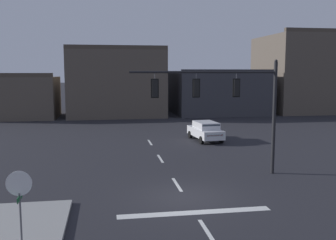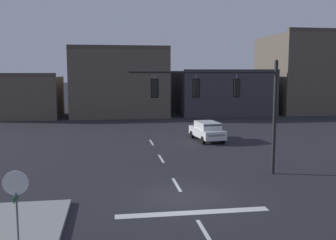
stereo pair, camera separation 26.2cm
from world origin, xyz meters
The scene contains 7 objects.
ground_plane centered at (0.00, 0.00, 0.00)m, with size 400.00×400.00×0.00m, color #232328.
stop_bar_paint centered at (0.00, -2.00, 0.00)m, with size 6.40×0.50×0.01m, color silver.
lane_centreline centered at (0.00, 2.00, 0.00)m, with size 0.16×26.40×0.01m.
signal_mast_near_side centered at (3.07, 3.36, 4.40)m, with size 8.16×0.47×6.43m.
stop_sign centered at (-6.14, -5.13, 2.14)m, with size 0.76×0.64×2.83m.
car_lot_nearside centered at (4.71, 14.12, 0.86)m, with size 2.26×4.59×1.61m.
building_row centered at (17.00, 36.03, 4.43)m, with size 60.91×13.94×11.37m.
Camera 2 is at (-3.29, -16.81, 5.74)m, focal length 40.98 mm.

